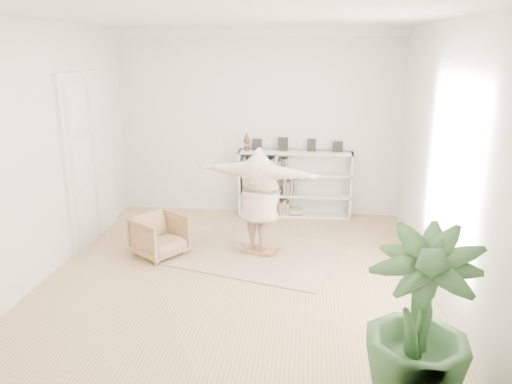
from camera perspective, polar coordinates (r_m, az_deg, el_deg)
floor at (r=7.46m, az=-2.18°, el=-9.46°), size 6.00×6.00×0.00m
room_shell at (r=9.64m, az=0.19°, el=17.88°), size 6.00×6.00×6.00m
doors at (r=8.95m, az=-18.46°, el=3.58°), size 0.09×1.78×2.92m
bookshelf at (r=9.82m, az=4.42°, el=0.85°), size 2.20×0.35×1.64m
armchair at (r=8.15m, az=-11.00°, el=-4.91°), size 1.01×1.01×0.67m
rug at (r=8.17m, az=0.37°, el=-6.99°), size 2.97×2.63×0.02m
rocker_board at (r=8.15m, az=0.37°, el=-6.63°), size 0.56×0.42×0.10m
person at (r=7.85m, az=0.38°, el=-0.59°), size 2.13×1.12×1.67m
houseplant at (r=4.85m, az=18.10°, el=-13.93°), size 1.27×1.27×1.73m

